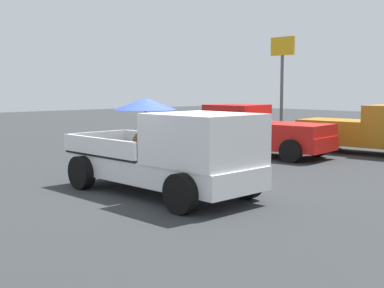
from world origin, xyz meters
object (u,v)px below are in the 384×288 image
at_px(pickup_truck_red, 259,131).
at_px(parked_sedan_far, 220,124).
at_px(pickup_truck_main, 173,153).
at_px(motel_sign, 282,66).
at_px(pickup_truck_far, 369,130).

height_order(pickup_truck_red, parked_sedan_far, pickup_truck_red).
xyz_separation_m(pickup_truck_main, motel_sign, (-7.58, 13.52, 2.48)).
bearing_deg(pickup_truck_red, parked_sedan_far, -38.90).
xyz_separation_m(parked_sedan_far, motel_sign, (0.70, 3.69, 2.73)).
distance_m(pickup_truck_red, pickup_truck_far, 4.11).
height_order(pickup_truck_main, motel_sign, motel_sign).
height_order(pickup_truck_main, pickup_truck_red, pickup_truck_main).
relative_size(pickup_truck_red, motel_sign, 1.02).
bearing_deg(parked_sedan_far, pickup_truck_red, 153.13).
bearing_deg(pickup_truck_red, pickup_truck_main, 108.03).
bearing_deg(parked_sedan_far, pickup_truck_far, -173.11).
bearing_deg(pickup_truck_far, pickup_truck_main, -91.74).
distance_m(pickup_truck_red, motel_sign, 8.29).
bearing_deg(motel_sign, pickup_truck_far, -26.57).
relative_size(pickup_truck_main, motel_sign, 1.04).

